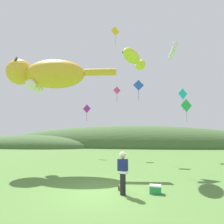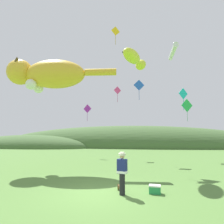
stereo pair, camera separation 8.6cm
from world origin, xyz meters
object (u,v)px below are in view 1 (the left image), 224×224
object	(u,v)px
festival_attendant	(123,172)
kite_spool	(120,187)
kite_tube_streamer	(173,52)
kite_diamond_green	(186,106)
kite_giant_cat	(48,74)
kite_diamond_pink	(117,91)
kite_diamond_blue	(139,85)
kite_diamond_violet	(87,109)
kite_diamond_teal	(183,94)
picnic_cooler	(155,189)
kite_fish_windsock	(133,58)
kite_diamond_gold	(115,31)

from	to	relation	value
festival_attendant	kite_spool	distance (m)	1.09
kite_tube_streamer	kite_diamond_green	bearing A→B (deg)	63.20
kite_spool	kite_tube_streamer	world-z (taller)	kite_tube_streamer
kite_giant_cat	kite_diamond_pink	size ratio (longest dim) A/B	4.72
kite_diamond_blue	kite_diamond_violet	size ratio (longest dim) A/B	1.03
kite_spool	kite_diamond_teal	xyz separation A→B (m)	(4.46, 7.13, 5.55)
kite_spool	picnic_cooler	size ratio (longest dim) A/B	0.51
kite_spool	kite_fish_windsock	distance (m)	9.38
kite_spool	picnic_cooler	world-z (taller)	picnic_cooler
kite_tube_streamer	kite_diamond_gold	world-z (taller)	kite_diamond_gold
kite_diamond_blue	kite_diamond_violet	world-z (taller)	kite_diamond_blue
kite_diamond_pink	kite_tube_streamer	bearing A→B (deg)	-40.15
kite_diamond_teal	kite_diamond_gold	bearing A→B (deg)	171.29
festival_attendant	kite_fish_windsock	size ratio (longest dim) A/B	0.52
festival_attendant	kite_diamond_violet	world-z (taller)	kite_diamond_violet
picnic_cooler	kite_diamond_green	xyz separation A→B (m)	(4.06, 11.46, 5.06)
kite_spool	kite_diamond_teal	size ratio (longest dim) A/B	0.15
kite_diamond_blue	kite_diamond_gold	bearing A→B (deg)	-148.23
kite_fish_windsock	kite_diamond_violet	world-z (taller)	kite_fish_windsock
kite_diamond_gold	kite_diamond_blue	world-z (taller)	kite_diamond_gold
kite_diamond_teal	kite_diamond_violet	size ratio (longest dim) A/B	0.97
kite_spool	kite_diamond_pink	xyz separation A→B (m)	(-1.42, 12.08, 7.02)
kite_giant_cat	kite_diamond_pink	xyz separation A→B (m)	(4.52, 7.41, 0.16)
kite_fish_windsock	kite_tube_streamer	bearing A→B (deg)	38.97
kite_giant_cat	kite_diamond_gold	world-z (taller)	kite_diamond_gold
kite_fish_windsock	kite_diamond_gold	size ratio (longest dim) A/B	1.91
kite_diamond_pink	kite_spool	bearing A→B (deg)	-83.28
kite_diamond_teal	kite_diamond_violet	xyz separation A→B (m)	(-9.29, 5.07, -0.49)
kite_spool	kite_diamond_green	bearing A→B (deg)	63.16
kite_spool	kite_diamond_gold	bearing A→B (deg)	98.05
kite_diamond_gold	kite_diamond_violet	size ratio (longest dim) A/B	0.94
kite_spool	kite_diamond_gold	xyz separation A→B (m)	(-1.13, 7.99, 11.69)
kite_diamond_green	kite_spool	bearing A→B (deg)	-116.84
kite_tube_streamer	kite_diamond_green	size ratio (longest dim) A/B	1.35
kite_diamond_blue	kite_diamond_pink	world-z (taller)	kite_diamond_pink
kite_tube_streamer	kite_diamond_pink	bearing A→B (deg)	139.85
kite_diamond_gold	kite_diamond_green	distance (m)	9.94
kite_spool	kite_diamond_teal	world-z (taller)	kite_diamond_teal
kite_diamond_violet	kite_diamond_green	bearing A→B (deg)	-5.91
kite_tube_streamer	kite_diamond_violet	bearing A→B (deg)	152.17
kite_diamond_gold	kite_diamond_violet	xyz separation A→B (m)	(-3.70, 4.22, -6.63)
kite_diamond_blue	kite_diamond_violet	xyz separation A→B (m)	(-5.76, 2.94, -1.81)
festival_attendant	kite_fish_windsock	bearing A→B (deg)	86.14
kite_diamond_teal	kite_diamond_blue	distance (m)	4.33
kite_tube_streamer	kite_fish_windsock	bearing A→B (deg)	-141.03
kite_spool	picnic_cooler	bearing A→B (deg)	-12.00
kite_fish_windsock	kite_diamond_teal	size ratio (longest dim) A/B	1.85
picnic_cooler	kite_diamond_pink	size ratio (longest dim) A/B	0.30
kite_giant_cat	kite_diamond_green	xyz separation A→B (m)	(11.57, 6.46, -1.75)
festival_attendant	kite_diamond_green	bearing A→B (deg)	65.31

